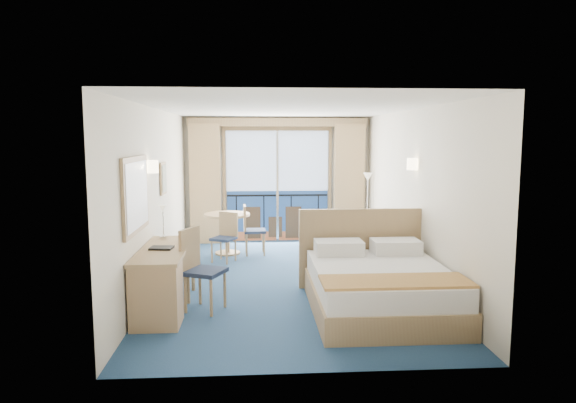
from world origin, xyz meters
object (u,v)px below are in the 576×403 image
object	(u,v)px
armchair	(356,233)
nightstand	(395,261)
floor_lamp	(368,190)
bed	(378,285)
round_table	(227,223)
table_chair_a	(251,227)
desk	(158,286)
table_chair_b	(226,234)
desk_chair	(198,264)

from	to	relation	value
armchair	nightstand	bearing A→B (deg)	81.15
armchair	floor_lamp	bearing A→B (deg)	-136.35
bed	armchair	size ratio (longest dim) A/B	2.86
round_table	table_chair_a	world-z (taller)	table_chair_a
armchair	table_chair_a	size ratio (longest dim) A/B	0.82
desk	table_chair_b	distance (m)	3.17
table_chair_a	table_chair_b	size ratio (longest dim) A/B	1.07
floor_lamp	table_chair_b	world-z (taller)	floor_lamp
armchair	desk	world-z (taller)	desk
armchair	floor_lamp	size ratio (longest dim) A/B	0.52
bed	table_chair_a	size ratio (longest dim) A/B	2.36
nightstand	floor_lamp	world-z (taller)	floor_lamp
table_chair_a	nightstand	bearing A→B (deg)	-128.90
bed	table_chair_b	xyz separation A→B (m)	(-2.14, 2.85, 0.17)
nightstand	table_chair_b	distance (m)	3.09
table_chair_a	table_chair_b	world-z (taller)	table_chair_a
table_chair_a	bed	bearing A→B (deg)	-155.73
desk	table_chair_b	xyz separation A→B (m)	(0.65, 3.10, 0.05)
nightstand	table_chair_a	xyz separation A→B (m)	(-2.37, 1.75, 0.29)
nightstand	round_table	size ratio (longest dim) A/B	0.58
armchair	desk	bearing A→B (deg)	33.89
table_chair_a	floor_lamp	bearing A→B (deg)	-74.11
desk	desk_chair	world-z (taller)	desk_chair
bed	desk	world-z (taller)	bed
desk	floor_lamp	bearing A→B (deg)	51.12
desk_chair	armchair	bearing A→B (deg)	-15.25
desk_chair	table_chair_a	bearing A→B (deg)	12.22
desk	round_table	distance (m)	3.75
armchair	floor_lamp	distance (m)	1.05
desk_chair	table_chair_a	world-z (taller)	desk_chair
armchair	desk_chair	distance (m)	4.40
desk	table_chair_b	world-z (taller)	table_chair_b
nightstand	desk	bearing A→B (deg)	-151.83
table_chair_a	desk	bearing A→B (deg)	160.50
desk_chair	bed	bearing A→B (deg)	-70.36
nightstand	armchair	size ratio (longest dim) A/B	0.64
table_chair_a	armchair	bearing A→B (deg)	-86.34
bed	table_chair_b	distance (m)	3.57
desk	nightstand	bearing A→B (deg)	28.17
armchair	table_chair_a	world-z (taller)	table_chair_a
armchair	table_chair_b	bearing A→B (deg)	-0.15
nightstand	floor_lamp	bearing A→B (deg)	87.90
floor_lamp	round_table	world-z (taller)	floor_lamp
table_chair_a	table_chair_b	distance (m)	0.68
armchair	desk_chair	size ratio (longest dim) A/B	0.73
nightstand	table_chair_b	xyz separation A→B (m)	(-2.82, 1.24, 0.25)
table_chair_b	bed	bearing A→B (deg)	-25.54
bed	armchair	bearing A→B (deg)	83.21
floor_lamp	desk_chair	size ratio (longest dim) A/B	1.41
nightstand	armchair	xyz separation A→B (m)	(-0.25, 1.98, 0.11)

